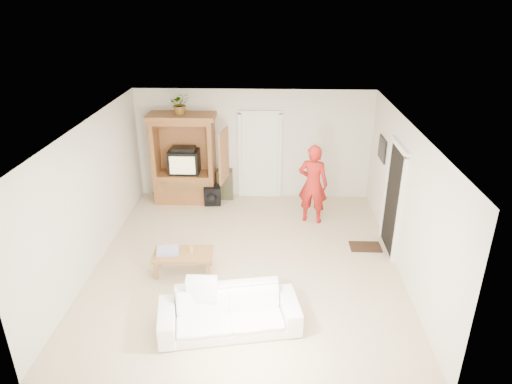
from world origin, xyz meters
TOP-DOWN VIEW (x-y plane):
  - floor at (0.00, 0.00)m, footprint 6.00×6.00m
  - ceiling at (0.00, 0.00)m, footprint 6.00×6.00m
  - wall_back at (0.00, 3.00)m, footprint 5.50×0.00m
  - wall_front at (0.00, -3.00)m, footprint 5.50×0.00m
  - wall_left at (-2.75, 0.00)m, footprint 0.00×6.00m
  - wall_right at (2.75, 0.00)m, footprint 0.00×6.00m
  - armoire at (-1.58, 2.66)m, footprint 1.82×1.14m
  - door_back at (0.15, 2.97)m, footprint 0.85×0.05m
  - doorway_right at (2.73, 0.60)m, footprint 0.05×0.90m
  - framed_picture at (2.73, 1.90)m, footprint 0.03×0.60m
  - doormat at (2.30, 0.60)m, footprint 0.60×0.40m
  - plant at (-1.60, 2.63)m, footprint 0.53×0.49m
  - man at (1.31, 1.69)m, footprint 0.72×0.57m
  - sofa at (-0.15, -1.83)m, footprint 2.17×1.17m
  - coffee_table at (-1.10, -0.38)m, footprint 1.07×0.62m
  - towel at (-1.37, -0.38)m, footprint 0.42×0.34m
  - candle at (-0.96, -0.33)m, footprint 0.08×0.08m
  - backpack_black at (-0.94, 2.39)m, footprint 0.40×0.26m
  - backpack_olive at (-0.69, 2.81)m, footprint 0.40×0.31m

SIDE VIEW (x-z plane):
  - floor at x=0.00m, z-range 0.00..0.00m
  - doormat at x=2.30m, z-range 0.00..0.02m
  - backpack_black at x=-0.94m, z-range 0.00..0.47m
  - sofa at x=-0.15m, z-range 0.00..0.60m
  - coffee_table at x=-1.10m, z-range 0.14..0.53m
  - backpack_olive at x=-0.69m, z-range 0.00..0.72m
  - towel at x=-1.37m, z-range 0.39..0.47m
  - candle at x=-0.96m, z-range 0.39..0.49m
  - man at x=1.31m, z-range 0.00..1.73m
  - armoire at x=-1.58m, z-range -0.14..1.96m
  - door_back at x=0.15m, z-range 0.00..2.04m
  - doorway_right at x=2.73m, z-range 0.00..2.04m
  - wall_back at x=0.00m, z-range -1.45..4.05m
  - wall_front at x=0.00m, z-range -1.45..4.05m
  - wall_left at x=-2.75m, z-range -1.70..4.30m
  - wall_right at x=2.75m, z-range -1.70..4.30m
  - framed_picture at x=2.73m, z-range 1.36..1.84m
  - plant at x=-1.60m, z-range 2.10..2.58m
  - ceiling at x=0.00m, z-range 2.60..2.60m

